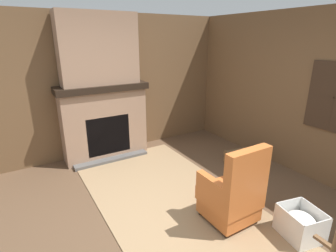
{
  "coord_description": "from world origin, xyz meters",
  "views": [
    {
      "loc": [
        2.21,
        -1.36,
        2.15
      ],
      "look_at": [
        -0.95,
        0.54,
        0.9
      ],
      "focal_mm": 28.0,
      "sensor_mm": 36.0,
      "label": 1
    }
  ],
  "objects_px": {
    "armchair": "(232,195)",
    "storage_case": "(109,80)",
    "laundry_basket": "(300,223)",
    "firewood_stack": "(241,158)",
    "oil_lamp_vase": "(81,80)"
  },
  "relations": [
    {
      "from": "laundry_basket",
      "to": "storage_case",
      "type": "xyz_separation_m",
      "value": [
        -3.26,
        -1.01,
        1.25
      ]
    },
    {
      "from": "armchair",
      "to": "firewood_stack",
      "type": "distance_m",
      "value": 1.61
    },
    {
      "from": "storage_case",
      "to": "laundry_basket",
      "type": "bearing_deg",
      "value": 17.23
    },
    {
      "from": "laundry_basket",
      "to": "oil_lamp_vase",
      "type": "bearing_deg",
      "value": -155.31
    },
    {
      "from": "armchair",
      "to": "laundry_basket",
      "type": "distance_m",
      "value": 0.79
    },
    {
      "from": "oil_lamp_vase",
      "to": "storage_case",
      "type": "relative_size",
      "value": 1.23
    },
    {
      "from": "armchair",
      "to": "storage_case",
      "type": "distance_m",
      "value": 2.92
    },
    {
      "from": "armchair",
      "to": "oil_lamp_vase",
      "type": "bearing_deg",
      "value": 20.84
    },
    {
      "from": "armchair",
      "to": "firewood_stack",
      "type": "bearing_deg",
      "value": -49.94
    },
    {
      "from": "laundry_basket",
      "to": "storage_case",
      "type": "distance_m",
      "value": 3.63
    },
    {
      "from": "storage_case",
      "to": "armchair",
      "type": "bearing_deg",
      "value": 11.09
    },
    {
      "from": "armchair",
      "to": "firewood_stack",
      "type": "relative_size",
      "value": 2.04
    },
    {
      "from": "firewood_stack",
      "to": "oil_lamp_vase",
      "type": "xyz_separation_m",
      "value": [
        -1.65,
        -2.23,
        1.34
      ]
    },
    {
      "from": "storage_case",
      "to": "oil_lamp_vase",
      "type": "bearing_deg",
      "value": -90.01
    },
    {
      "from": "armchair",
      "to": "firewood_stack",
      "type": "height_order",
      "value": "armchair"
    }
  ]
}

